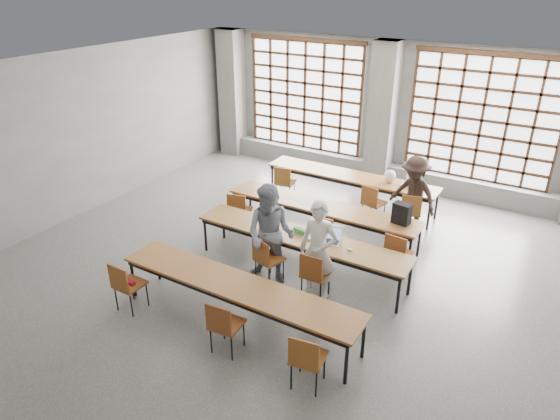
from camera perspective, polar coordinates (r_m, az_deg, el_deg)
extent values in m
plane|color=#4C4D4A|center=(8.94, -1.26, -7.81)|extent=(11.00, 11.00, 0.00)
plane|color=silver|center=(7.58, -1.52, 14.80)|extent=(11.00, 11.00, 0.00)
plane|color=#595956|center=(12.84, 12.07, 10.84)|extent=(10.00, 0.00, 10.00)
plane|color=#595956|center=(11.43, -23.30, 7.46)|extent=(0.00, 11.00, 11.00)
cube|color=#5A5B58|center=(14.65, -5.49, 13.10)|extent=(0.60, 0.55, 3.50)
cube|color=#5A5B58|center=(12.58, 11.63, 10.58)|extent=(0.60, 0.55, 3.50)
cube|color=white|center=(13.66, 3.00, 12.90)|extent=(3.20, 0.02, 2.80)
cube|color=black|center=(13.59, 2.84, 12.83)|extent=(3.20, 0.05, 2.80)
cube|color=black|center=(13.98, 2.71, 7.04)|extent=(3.32, 0.07, 0.10)
cube|color=black|center=(13.34, 2.98, 18.91)|extent=(3.32, 0.07, 0.10)
cube|color=white|center=(12.27, 22.12, 9.56)|extent=(3.20, 0.02, 2.80)
cube|color=black|center=(12.19, 22.05, 9.48)|extent=(3.20, 0.05, 2.80)
cube|color=black|center=(12.63, 20.97, 3.19)|extent=(3.32, 0.07, 0.10)
cube|color=black|center=(11.91, 23.24, 16.15)|extent=(3.32, 0.07, 0.10)
cube|color=#5A5B58|center=(13.12, 11.17, 4.33)|extent=(9.80, 0.35, 0.50)
cube|color=brown|center=(11.47, 8.07, 3.87)|extent=(4.00, 0.70, 0.04)
cube|color=black|center=(11.49, 8.05, 3.60)|extent=(3.90, 0.64, 0.08)
cylinder|color=black|center=(12.18, -0.89, 3.62)|extent=(0.05, 0.05, 0.69)
cylinder|color=black|center=(12.64, 0.50, 4.47)|extent=(0.05, 0.05, 0.69)
cylinder|color=black|center=(10.83, 16.65, -0.49)|extent=(0.05, 0.05, 0.69)
cylinder|color=black|center=(11.35, 17.45, 0.63)|extent=(0.05, 0.05, 0.69)
cube|color=brown|center=(9.93, 4.78, 0.45)|extent=(4.00, 0.70, 0.04)
cube|color=black|center=(9.95, 4.76, 0.14)|extent=(3.90, 0.64, 0.08)
cylinder|color=black|center=(10.76, -5.17, 0.38)|extent=(0.05, 0.05, 0.69)
cylinder|color=black|center=(11.19, -3.44, 1.48)|extent=(0.05, 0.05, 0.69)
cylinder|color=black|center=(9.27, 14.57, -4.89)|extent=(0.05, 0.05, 0.69)
cylinder|color=black|center=(9.76, 15.61, -3.36)|extent=(0.05, 0.05, 0.69)
cube|color=brown|center=(8.78, 2.34, -3.06)|extent=(4.00, 0.70, 0.04)
cube|color=black|center=(8.81, 2.33, -3.40)|extent=(3.90, 0.64, 0.08)
cylinder|color=black|center=(9.71, -8.53, -2.81)|extent=(0.05, 0.05, 0.69)
cylinder|color=black|center=(10.10, -6.48, -1.46)|extent=(0.05, 0.05, 0.69)
cylinder|color=black|center=(8.14, 13.36, -9.46)|extent=(0.05, 0.05, 0.69)
cylinder|color=black|center=(8.60, 14.62, -7.48)|extent=(0.05, 0.05, 0.69)
cube|color=brown|center=(7.53, -4.91, -8.57)|extent=(4.00, 0.70, 0.04)
cube|color=black|center=(7.56, -4.89, -8.94)|extent=(3.90, 0.64, 0.08)
cylinder|color=black|center=(8.66, -16.45, -7.48)|extent=(0.05, 0.05, 0.69)
cylinder|color=black|center=(8.99, -13.80, -5.81)|extent=(0.05, 0.05, 0.69)
cylinder|color=black|center=(6.81, 7.58, -16.97)|extent=(0.05, 0.05, 0.69)
cylinder|color=black|center=(7.22, 9.52, -14.20)|extent=(0.05, 0.05, 0.69)
cube|color=brown|center=(11.69, 0.60, 3.19)|extent=(0.49, 0.49, 0.04)
cube|color=brown|center=(11.42, 0.27, 3.89)|extent=(0.40, 0.10, 0.40)
cylinder|color=black|center=(11.77, 0.60, 2.17)|extent=(0.02, 0.02, 0.45)
cube|color=brown|center=(10.84, 10.68, 0.82)|extent=(0.50, 0.50, 0.04)
cube|color=brown|center=(10.59, 10.18, 1.62)|extent=(0.40, 0.12, 0.40)
cylinder|color=black|center=(10.93, 10.59, -0.25)|extent=(0.02, 0.02, 0.45)
cube|color=brown|center=(10.62, 14.69, -0.13)|extent=(0.52, 0.52, 0.04)
cube|color=brown|center=(10.35, 14.79, 0.55)|extent=(0.39, 0.14, 0.40)
cylinder|color=black|center=(10.72, 14.56, -1.21)|extent=(0.02, 0.02, 0.45)
cube|color=brown|center=(10.35, -4.59, -0.01)|extent=(0.52, 0.52, 0.04)
cube|color=brown|center=(10.09, -5.02, 0.69)|extent=(0.39, 0.13, 0.40)
cylinder|color=black|center=(10.45, -4.54, -1.12)|extent=(0.02, 0.02, 0.45)
cube|color=brown|center=(9.45, 5.39, -2.74)|extent=(0.42, 0.42, 0.04)
cube|color=brown|center=(9.18, 4.91, -1.99)|extent=(0.40, 0.03, 0.40)
cylinder|color=black|center=(9.56, 5.33, -3.92)|extent=(0.02, 0.02, 0.45)
cube|color=brown|center=(9.02, 13.42, -4.86)|extent=(0.46, 0.46, 0.04)
cube|color=brown|center=(8.75, 13.03, -4.12)|extent=(0.40, 0.07, 0.40)
cylinder|color=black|center=(9.14, 13.28, -6.08)|extent=(0.02, 0.02, 0.45)
cube|color=brown|center=(8.63, -1.22, -5.59)|extent=(0.52, 0.52, 0.04)
cube|color=brown|center=(8.40, -2.24, -4.74)|extent=(0.39, 0.14, 0.40)
cylinder|color=black|center=(8.75, -1.20, -6.85)|extent=(0.02, 0.02, 0.45)
cube|color=brown|center=(8.26, 4.12, -7.25)|extent=(0.43, 0.43, 0.04)
cube|color=brown|center=(7.98, 3.55, -6.56)|extent=(0.40, 0.04, 0.40)
cylinder|color=black|center=(8.38, 4.07, -8.54)|extent=(0.02, 0.02, 0.45)
cube|color=brown|center=(8.33, -16.77, -8.14)|extent=(0.43, 0.43, 0.04)
cube|color=brown|center=(8.10, -18.01, -7.43)|extent=(0.40, 0.04, 0.40)
cylinder|color=black|center=(8.45, -16.57, -9.41)|extent=(0.02, 0.02, 0.45)
cube|color=brown|center=(7.23, -6.09, -12.83)|extent=(0.45, 0.45, 0.04)
cube|color=brown|center=(6.96, -7.06, -12.26)|extent=(0.40, 0.06, 0.40)
cylinder|color=black|center=(7.37, -6.01, -14.20)|extent=(0.02, 0.02, 0.45)
cube|color=brown|center=(6.69, 3.27, -16.47)|extent=(0.48, 0.48, 0.04)
cube|color=brown|center=(6.40, 2.71, -16.07)|extent=(0.40, 0.09, 0.40)
cylinder|color=black|center=(6.85, 3.22, -17.86)|extent=(0.02, 0.02, 0.45)
imported|color=silver|center=(8.08, 4.38, -4.64)|extent=(0.67, 0.48, 1.72)
imported|color=#1A294E|center=(8.44, -1.06, -2.84)|extent=(0.99, 0.83, 1.80)
imported|color=black|center=(10.52, 14.99, 1.74)|extent=(1.18, 0.89, 1.62)
cube|color=silver|center=(8.59, 5.72, -3.65)|extent=(0.40, 0.31, 0.02)
cube|color=black|center=(8.58, 5.71, -3.61)|extent=(0.32, 0.23, 0.00)
cube|color=silver|center=(8.65, 6.02, -2.53)|extent=(0.37, 0.12, 0.26)
cube|color=#83ADE2|center=(8.65, 5.99, -2.71)|extent=(0.31, 0.10, 0.21)
cube|color=#BCBBC1|center=(11.10, 14.57, 2.67)|extent=(0.41, 0.34, 0.02)
cube|color=black|center=(11.09, 14.55, 2.72)|extent=(0.33, 0.25, 0.00)
cube|color=#BCBBC1|center=(11.17, 15.02, 3.43)|extent=(0.37, 0.15, 0.26)
cube|color=#86ADE8|center=(11.17, 14.97, 3.30)|extent=(0.31, 0.12, 0.21)
ellipsoid|color=white|center=(8.40, 7.98, -4.47)|extent=(0.11, 0.09, 0.04)
cube|color=#2B8436|center=(8.83, 2.31, -2.40)|extent=(0.26, 0.12, 0.09)
cube|color=black|center=(8.62, 3.07, -3.47)|extent=(0.14, 0.11, 0.01)
cube|color=silver|center=(10.21, 1.90, 1.41)|extent=(0.30, 0.22, 0.00)
cube|color=silver|center=(10.00, 3.12, 0.83)|extent=(0.30, 0.21, 0.00)
cube|color=black|center=(9.36, 13.75, -0.39)|extent=(0.35, 0.24, 0.40)
ellipsoid|color=white|center=(11.17, 12.46, 3.79)|extent=(0.29, 0.25, 0.29)
cube|color=maroon|center=(8.30, -16.81, -7.86)|extent=(0.21, 0.10, 0.06)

